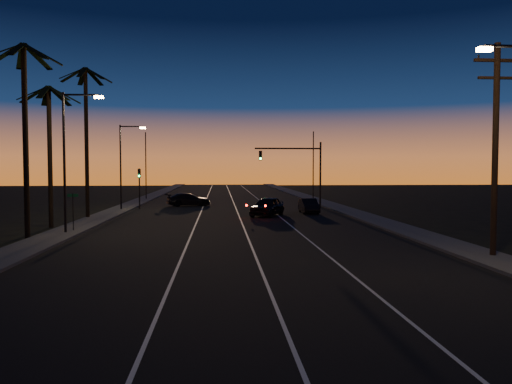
{
  "coord_description": "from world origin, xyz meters",
  "views": [
    {
      "loc": [
        -1.2,
        -12.36,
        4.24
      ],
      "look_at": [
        1.18,
        20.15,
        2.67
      ],
      "focal_mm": 35.0,
      "sensor_mm": 36.0,
      "label": 1
    }
  ],
  "objects": [
    {
      "name": "far_pole_left",
      "position": [
        -11.0,
        55.0,
        4.5
      ],
      "size": [
        0.14,
        0.14,
        9.0
      ],
      "primitive_type": "cylinder",
      "color": "black",
      "rests_on": "ground"
    },
    {
      "name": "streetlight_left_near",
      "position": [
        -10.7,
        20.0,
        5.32
      ],
      "size": [
        2.55,
        0.26,
        9.0
      ],
      "color": "black",
      "rests_on": "ground"
    },
    {
      "name": "palm_mid",
      "position": [
        -13.2,
        24.0,
        6.25
      ],
      "size": [
        4.25,
        4.16,
        10.03
      ],
      "color": "black",
      "rests_on": "ground"
    },
    {
      "name": "signal_post",
      "position": [
        -9.5,
        39.98,
        2.89
      ],
      "size": [
        0.28,
        0.37,
        4.2
      ],
      "color": "black",
      "rests_on": "ground"
    },
    {
      "name": "lane_stripe_left",
      "position": [
        -3.0,
        30.0,
        0.02
      ],
      "size": [
        0.12,
        160.0,
        0.01
      ],
      "primitive_type": "cube",
      "color": "silver",
      "rests_on": "road"
    },
    {
      "name": "palm_far",
      "position": [
        -12.2,
        30.0,
        7.61
      ],
      "size": [
        4.25,
        4.16,
        12.53
      ],
      "color": "black",
      "rests_on": "ground"
    },
    {
      "name": "sidewalk_right",
      "position": [
        11.2,
        30.0,
        0.08
      ],
      "size": [
        2.4,
        170.0,
        0.16
      ],
      "primitive_type": "cube",
      "color": "#3D3D3A",
      "rests_on": "ground"
    },
    {
      "name": "palm_near",
      "position": [
        -12.6,
        18.0,
        7.07
      ],
      "size": [
        4.25,
        4.16,
        11.53
      ],
      "color": "black",
      "rests_on": "ground"
    },
    {
      "name": "streetlight_left_far",
      "position": [
        -10.69,
        38.0,
        5.06
      ],
      "size": [
        2.55,
        0.26,
        8.5
      ],
      "color": "black",
      "rests_on": "ground"
    },
    {
      "name": "lane_stripe_mid",
      "position": [
        0.5,
        30.0,
        0.02
      ],
      "size": [
        0.12,
        160.0,
        0.01
      ],
      "primitive_type": "cube",
      "color": "silver",
      "rests_on": "road"
    },
    {
      "name": "signal_mast",
      "position": [
        7.14,
        39.99,
        4.78
      ],
      "size": [
        7.1,
        0.41,
        7.0
      ],
      "color": "black",
      "rests_on": "ground"
    },
    {
      "name": "far_pole_right",
      "position": [
        11.0,
        52.0,
        4.5
      ],
      "size": [
        0.14,
        0.14,
        9.0
      ],
      "primitive_type": "cylinder",
      "color": "black",
      "rests_on": "ground"
    },
    {
      "name": "cross_car",
      "position": [
        -4.66,
        43.43,
        0.72
      ],
      "size": [
        5.28,
        3.34,
        1.42
      ],
      "color": "black",
      "rests_on": "road"
    },
    {
      "name": "road",
      "position": [
        0.0,
        30.0,
        0.01
      ],
      "size": [
        20.0,
        170.0,
        0.01
      ],
      "primitive_type": "cube",
      "color": "black",
      "rests_on": "ground"
    },
    {
      "name": "lead_car",
      "position": [
        3.03,
        31.5,
        0.85
      ],
      "size": [
        4.0,
        5.76,
        1.68
      ],
      "color": "black",
      "rests_on": "road"
    },
    {
      "name": "right_car",
      "position": [
        7.15,
        33.86,
        0.7
      ],
      "size": [
        1.45,
        4.16,
        1.37
      ],
      "color": "black",
      "rests_on": "road"
    },
    {
      "name": "utility_pole",
      "position": [
        11.6,
        10.0,
        5.32
      ],
      "size": [
        2.2,
        0.28,
        10.0
      ],
      "color": "black",
      "rests_on": "ground"
    },
    {
      "name": "street_sign",
      "position": [
        -10.8,
        21.0,
        1.66
      ],
      "size": [
        0.7,
        0.06,
        2.6
      ],
      "color": "black",
      "rests_on": "ground"
    },
    {
      "name": "sidewalk_left",
      "position": [
        -11.2,
        30.0,
        0.08
      ],
      "size": [
        2.4,
        170.0,
        0.16
      ],
      "primitive_type": "cube",
      "color": "#3D3D3A",
      "rests_on": "ground"
    },
    {
      "name": "lane_stripe_right",
      "position": [
        4.0,
        30.0,
        0.02
      ],
      "size": [
        0.12,
        160.0,
        0.01
      ],
      "primitive_type": "cube",
      "color": "silver",
      "rests_on": "road"
    },
    {
      "name": "ground",
      "position": [
        0.0,
        0.0,
        0.0
      ],
      "size": [
        220.0,
        220.0,
        0.0
      ],
      "primitive_type": "plane",
      "color": "black",
      "rests_on": "ground"
    }
  ]
}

